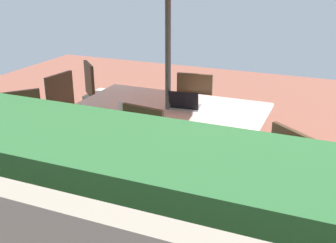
# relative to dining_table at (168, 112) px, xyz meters

# --- Properties ---
(ground_plane) EXTENTS (10.00, 10.00, 0.02)m
(ground_plane) POSITION_rel_dining_table_xyz_m (0.00, 0.00, -0.72)
(ground_plane) COLOR #935442
(hedge_row) EXTENTS (6.30, 0.75, 1.38)m
(hedge_row) POSITION_rel_dining_table_xyz_m (0.00, 2.19, -0.02)
(hedge_row) COLOR #2D6633
(hedge_row) RESTS_ON ground_plane
(dining_table) EXTENTS (2.05, 1.27, 0.75)m
(dining_table) POSITION_rel_dining_table_xyz_m (0.00, 0.00, 0.00)
(dining_table) COLOR silver
(dining_table) RESTS_ON ground_plane
(chair_northwest) EXTENTS (0.58, 0.58, 0.98)m
(chair_northwest) POSITION_rel_dining_table_xyz_m (-1.28, 0.83, -0.15)
(chair_northwest) COLOR silver
(chair_northwest) RESTS_ON ground_plane
(chair_north) EXTENTS (0.48, 0.49, 0.98)m
(chair_north) POSITION_rel_dining_table_xyz_m (-0.01, 0.80, -0.15)
(chair_north) COLOR silver
(chair_north) RESTS_ON ground_plane
(chair_east) EXTENTS (0.48, 0.47, 0.98)m
(chair_east) POSITION_rel_dining_table_xyz_m (1.30, -0.02, -0.15)
(chair_east) COLOR silver
(chair_east) RESTS_ON ground_plane
(chair_south) EXTENTS (0.47, 0.48, 0.98)m
(chair_south) POSITION_rel_dining_table_xyz_m (-0.04, -0.84, -0.15)
(chair_south) COLOR silver
(chair_south) RESTS_ON ground_plane
(chair_southeast) EXTENTS (0.59, 0.59, 0.98)m
(chair_southeast) POSITION_rel_dining_table_xyz_m (1.34, -0.78, -0.15)
(chair_southeast) COLOR silver
(chair_southeast) RESTS_ON ground_plane
(chair_northeast) EXTENTS (0.59, 0.58, 0.98)m
(chair_northeast) POSITION_rel_dining_table_xyz_m (1.28, 0.81, -0.15)
(chair_northeast) COLOR silver
(chair_northeast) RESTS_ON ground_plane
(laptop) EXTENTS (0.35, 0.29, 0.21)m
(laptop) POSITION_rel_dining_table_xyz_m (-0.17, -0.07, 0.09)
(laptop) COLOR gray
(laptop) RESTS_ON dining_table
(cup) EXTENTS (0.07, 0.07, 0.12)m
(cup) POSITION_rel_dining_table_xyz_m (0.41, 0.29, 0.10)
(cup) COLOR white
(cup) RESTS_ON dining_table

